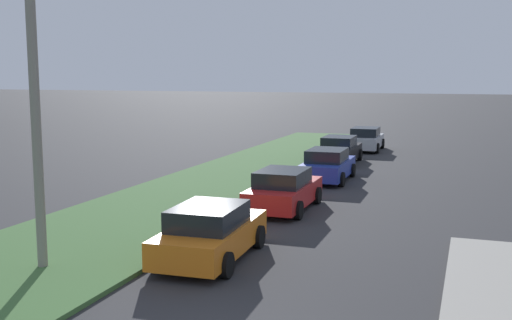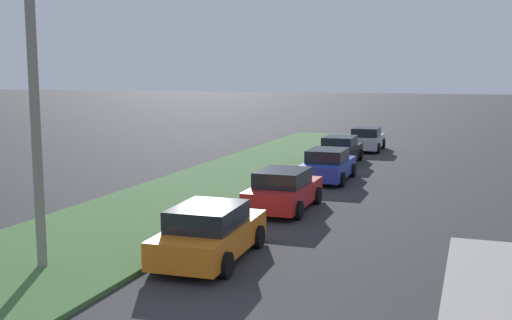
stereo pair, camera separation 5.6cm
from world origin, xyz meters
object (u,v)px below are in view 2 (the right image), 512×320
at_px(parked_car_orange, 210,233).
at_px(parked_car_black, 340,150).
at_px(parked_car_silver, 366,139).
at_px(parked_car_red, 284,190).
at_px(parked_car_blue, 328,165).
at_px(streetlight, 47,93).

relative_size(parked_car_orange, parked_car_black, 1.01).
xyz_separation_m(parked_car_black, parked_car_silver, (6.06, -0.43, 0.00)).
bearing_deg(parked_car_red, parked_car_black, 2.19).
distance_m(parked_car_orange, parked_car_silver, 24.73).
relative_size(parked_car_orange, parked_car_silver, 1.01).
bearing_deg(parked_car_blue, parked_car_red, 178.06).
distance_m(parked_car_orange, parked_car_red, 6.38).
distance_m(parked_car_red, parked_car_blue, 6.46).
bearing_deg(parked_car_silver, parked_car_black, 174.60).
bearing_deg(parked_car_blue, parked_car_silver, 0.34).
height_order(parked_car_black, parked_car_silver, same).
bearing_deg(parked_car_red, parked_car_blue, -1.46).
relative_size(parked_car_red, parked_car_silver, 0.99).
height_order(parked_car_red, parked_car_black, same).
bearing_deg(parked_car_blue, streetlight, 166.53).
distance_m(parked_car_blue, parked_car_black, 5.87).
bearing_deg(parked_car_black, parked_car_silver, -4.92).
height_order(parked_car_orange, streetlight, streetlight).
bearing_deg(parked_car_black, streetlight, 171.70).
distance_m(parked_car_red, streetlight, 9.92).
distance_m(parked_car_orange, parked_car_black, 18.68).
bearing_deg(parked_car_blue, parked_car_orange, 178.30).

